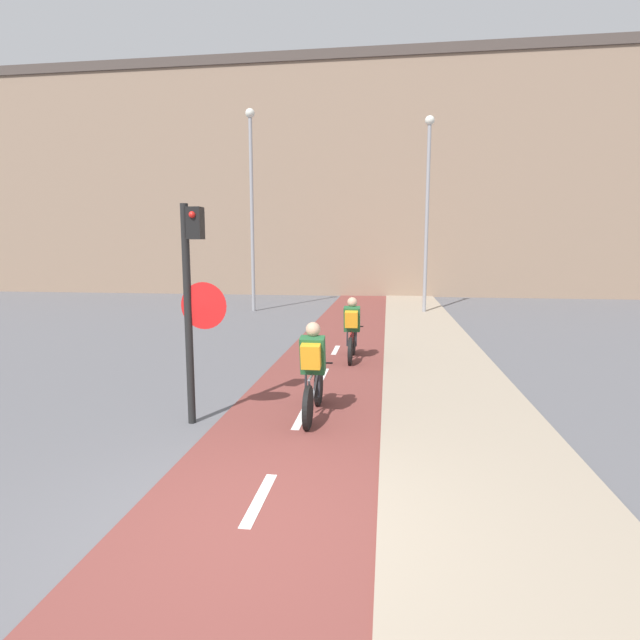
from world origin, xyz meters
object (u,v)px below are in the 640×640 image
street_lamp_far (252,192)px  street_lamp_sidewalk (427,196)px  traffic_light_pole (193,290)px  cyclist_near (313,372)px  cyclist_far (352,330)px

street_lamp_far → street_lamp_sidewalk: size_ratio=1.06×
traffic_light_pole → street_lamp_sidewalk: (4.17, 13.18, 2.54)m
traffic_light_pole → cyclist_near: size_ratio=1.83×
cyclist_near → traffic_light_pole: bearing=-164.7°
traffic_light_pole → cyclist_far: size_ratio=1.90×
street_lamp_sidewalk → cyclist_near: street_lamp_sidewalk is taller
street_lamp_sidewalk → cyclist_near: (-2.53, -12.73, -3.79)m
street_lamp_far → cyclist_far: 10.44m
traffic_light_pole → cyclist_near: (1.65, 0.45, -1.25)m
street_lamp_far → traffic_light_pole: bearing=-78.4°
street_lamp_far → cyclist_far: (4.60, -8.47, -4.01)m
street_lamp_far → cyclist_near: bearing=-70.9°
street_lamp_far → street_lamp_sidewalk: street_lamp_far is taller
street_lamp_sidewalk → cyclist_near: size_ratio=4.31×
street_lamp_far → street_lamp_sidewalk: 6.84m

